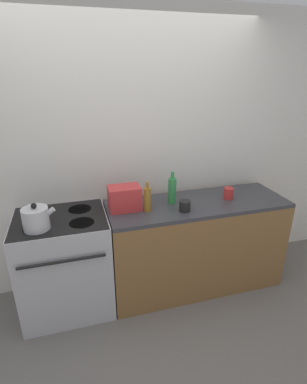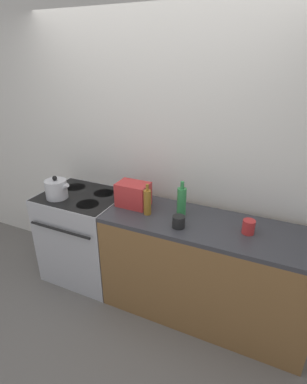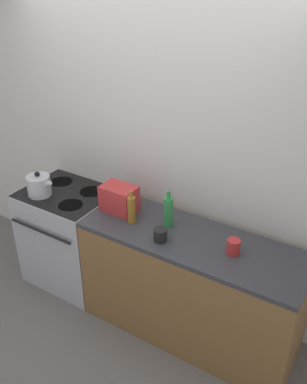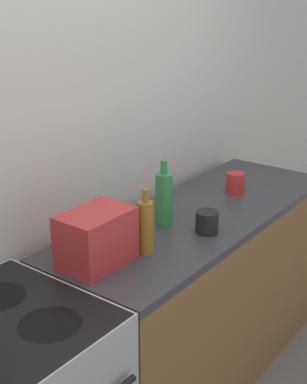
% 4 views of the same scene
% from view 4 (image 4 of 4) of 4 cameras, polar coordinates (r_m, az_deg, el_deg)
% --- Properties ---
extents(wall_back, '(8.00, 0.05, 2.60)m').
position_cam_4_polar(wall_back, '(2.21, -11.63, 4.86)').
color(wall_back, silver).
rests_on(wall_back, ground_plane).
extents(counter_block, '(1.69, 0.59, 0.91)m').
position_cam_4_polar(counter_block, '(2.74, 4.88, -10.90)').
color(counter_block, brown).
rests_on(counter_block, ground_plane).
extents(toaster, '(0.28, 0.19, 0.21)m').
position_cam_4_polar(toaster, '(2.02, -6.12, -4.90)').
color(toaster, red).
rests_on(toaster, counter_block).
extents(bottle_amber, '(0.06, 0.06, 0.27)m').
position_cam_4_polar(bottle_amber, '(2.08, -0.84, -3.71)').
color(bottle_amber, '#9E6B23').
rests_on(bottle_amber, counter_block).
extents(bottle_green, '(0.07, 0.07, 0.30)m').
position_cam_4_polar(bottle_green, '(2.33, 1.10, -0.70)').
color(bottle_green, '#338C47').
rests_on(bottle_green, counter_block).
extents(cup_black, '(0.10, 0.10, 0.10)m').
position_cam_4_polar(cup_black, '(2.30, 5.73, -3.20)').
color(cup_black, black).
rests_on(cup_black, counter_block).
extents(cup_red, '(0.09, 0.09, 0.11)m').
position_cam_4_polar(cup_red, '(2.76, 8.71, 0.95)').
color(cup_red, red).
rests_on(cup_red, counter_block).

